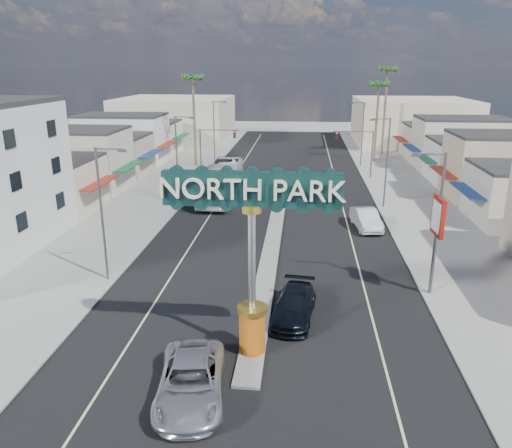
% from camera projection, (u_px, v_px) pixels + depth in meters
% --- Properties ---
extents(ground, '(160.00, 160.00, 0.00)m').
position_uv_depth(ground, '(279.00, 205.00, 51.70)').
color(ground, gray).
rests_on(ground, ground).
extents(road, '(20.00, 120.00, 0.01)m').
position_uv_depth(road, '(279.00, 205.00, 51.70)').
color(road, black).
rests_on(road, ground).
extents(median_island, '(1.30, 30.00, 0.16)m').
position_uv_depth(median_island, '(269.00, 262.00, 36.51)').
color(median_island, gray).
rests_on(median_island, ground).
extents(sidewalk_left, '(8.00, 120.00, 0.12)m').
position_uv_depth(sidewalk_left, '(148.00, 201.00, 52.93)').
color(sidewalk_left, gray).
rests_on(sidewalk_left, ground).
extents(sidewalk_right, '(8.00, 120.00, 0.12)m').
position_uv_depth(sidewalk_right, '(417.00, 208.00, 50.44)').
color(sidewalk_right, gray).
rests_on(sidewalk_right, ground).
extents(storefront_row_left, '(12.00, 42.00, 6.00)m').
position_uv_depth(storefront_row_left, '(101.00, 152.00, 65.25)').
color(storefront_row_left, beige).
rests_on(storefront_row_left, ground).
extents(storefront_row_right, '(12.00, 42.00, 6.00)m').
position_uv_depth(storefront_row_right, '(481.00, 158.00, 60.99)').
color(storefront_row_right, '#B7B29E').
rests_on(storefront_row_right, ground).
extents(backdrop_far_left, '(20.00, 20.00, 8.00)m').
position_uv_depth(backdrop_far_left, '(176.00, 119.00, 95.12)').
color(backdrop_far_left, '#B7B29E').
rests_on(backdrop_far_left, ground).
extents(backdrop_far_right, '(20.00, 20.00, 8.00)m').
position_uv_depth(backdrop_far_right, '(412.00, 121.00, 91.21)').
color(backdrop_far_right, beige).
rests_on(backdrop_far_right, ground).
extents(gateway_sign, '(8.20, 1.50, 9.15)m').
position_uv_depth(gateway_sign, '(252.00, 243.00, 23.33)').
color(gateway_sign, '#D74210').
rests_on(gateway_sign, median_island).
extents(traffic_signal_left, '(5.09, 0.45, 6.00)m').
position_uv_depth(traffic_signal_left, '(214.00, 143.00, 64.49)').
color(traffic_signal_left, '#47474C').
rests_on(traffic_signal_left, ground).
extents(traffic_signal_right, '(5.09, 0.45, 6.00)m').
position_uv_depth(traffic_signal_right, '(358.00, 145.00, 62.86)').
color(traffic_signal_right, '#47474C').
rests_on(traffic_signal_right, ground).
extents(streetlight_l_near, '(2.03, 0.22, 9.00)m').
position_uv_depth(streetlight_l_near, '(104.00, 208.00, 32.12)').
color(streetlight_l_near, '#47474C').
rests_on(streetlight_l_near, ground).
extents(streetlight_l_mid, '(2.03, 0.22, 9.00)m').
position_uv_depth(streetlight_l_mid, '(178.00, 155.00, 51.09)').
color(streetlight_l_mid, '#47474C').
rests_on(streetlight_l_mid, ground).
extents(streetlight_l_far, '(2.03, 0.22, 9.00)m').
position_uv_depth(streetlight_l_far, '(215.00, 129.00, 71.95)').
color(streetlight_l_far, '#47474C').
rests_on(streetlight_l_far, ground).
extents(streetlight_r_near, '(2.03, 0.22, 9.00)m').
position_uv_depth(streetlight_r_near, '(436.00, 217.00, 30.27)').
color(streetlight_r_near, '#47474C').
rests_on(streetlight_r_near, ground).
extents(streetlight_r_mid, '(2.03, 0.22, 9.00)m').
position_uv_depth(streetlight_r_mid, '(385.00, 158.00, 49.24)').
color(streetlight_r_mid, '#47474C').
rests_on(streetlight_r_mid, ground).
extents(streetlight_r_far, '(2.03, 0.22, 9.00)m').
position_uv_depth(streetlight_r_far, '(361.00, 131.00, 70.10)').
color(streetlight_r_far, '#47474C').
rests_on(streetlight_r_far, ground).
extents(palm_left_far, '(2.60, 2.60, 13.10)m').
position_uv_depth(palm_left_far, '(193.00, 83.00, 68.32)').
color(palm_left_far, brown).
rests_on(palm_left_far, ground).
extents(palm_right_mid, '(2.60, 2.60, 12.10)m').
position_uv_depth(palm_right_mid, '(379.00, 89.00, 71.98)').
color(palm_right_mid, brown).
rests_on(palm_right_mid, ground).
extents(palm_right_far, '(2.60, 2.60, 14.10)m').
position_uv_depth(palm_right_far, '(388.00, 75.00, 76.95)').
color(palm_right_far, brown).
rests_on(palm_right_far, ground).
extents(suv_left, '(3.58, 6.40, 1.69)m').
position_uv_depth(suv_left, '(191.00, 381.00, 21.55)').
color(suv_left, silver).
rests_on(suv_left, ground).
extents(suv_right, '(2.80, 5.62, 1.57)m').
position_uv_depth(suv_right, '(294.00, 306.00, 28.41)').
color(suv_right, black).
rests_on(suv_right, ground).
extents(car_parked_left, '(2.04, 4.66, 1.56)m').
position_uv_depth(car_parked_left, '(200.00, 188.00, 55.69)').
color(car_parked_left, slate).
rests_on(car_parked_left, ground).
extents(car_parked_right, '(2.55, 5.49, 1.74)m').
position_uv_depth(car_parked_right, '(366.00, 219.00, 44.13)').
color(car_parked_right, beige).
rests_on(car_parked_right, ground).
extents(city_bus, '(3.16, 13.25, 3.69)m').
position_uv_depth(city_bus, '(221.00, 182.00, 53.84)').
color(city_bus, silver).
rests_on(city_bus, ground).
extents(bank_pylon_sign, '(0.35, 1.95, 6.21)m').
position_uv_depth(bank_pylon_sign, '(437.00, 222.00, 30.11)').
color(bank_pylon_sign, '#47474C').
rests_on(bank_pylon_sign, sidewalk_right).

